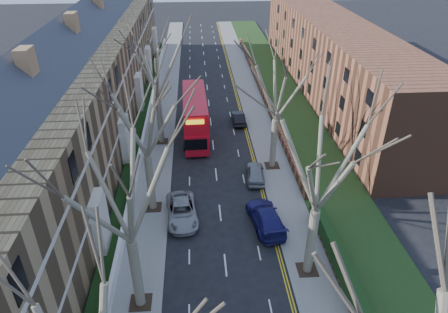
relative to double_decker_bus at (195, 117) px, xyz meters
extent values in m
cube|color=slate|center=(-4.12, 9.43, -2.27)|extent=(3.00, 102.00, 0.12)
cube|color=slate|center=(7.88, 9.43, -2.27)|extent=(3.00, 102.00, 0.12)
cube|color=olive|center=(-11.92, 1.43, 2.67)|extent=(9.00, 78.00, 10.00)
cube|color=#33363E|center=(-11.92, 1.43, 8.67)|extent=(4.67, 78.00, 4.67)
cube|color=silver|center=(-7.47, 1.43, 1.17)|extent=(0.12, 78.00, 0.35)
cube|color=silver|center=(-7.47, 1.43, 4.67)|extent=(0.12, 78.00, 0.35)
cube|color=brown|center=(19.38, 13.43, 2.67)|extent=(8.00, 54.00, 10.00)
cube|color=brown|center=(9.58, 13.43, -1.76)|extent=(0.35, 54.00, 0.90)
cube|color=white|center=(-5.77, 1.43, -1.71)|extent=(0.30, 78.00, 1.00)
cube|color=#1F3714|center=(12.38, 9.43, -2.18)|extent=(6.00, 102.00, 0.06)
cylinder|color=brown|center=(-3.82, -23.57, 0.42)|extent=(0.64, 0.64, 5.25)
cube|color=#2D2116|center=(-3.82, -23.57, -2.19)|extent=(1.40, 1.40, 0.05)
cylinder|color=brown|center=(-3.82, -13.57, 0.33)|extent=(0.64, 0.64, 5.07)
cube|color=#2D2116|center=(-3.82, -13.57, -2.19)|extent=(1.40, 1.40, 0.05)
cylinder|color=brown|center=(-3.82, -1.57, 0.42)|extent=(0.60, 0.60, 5.25)
cube|color=#2D2116|center=(-3.82, -1.57, -2.19)|extent=(1.40, 1.40, 0.05)
cylinder|color=brown|center=(7.58, -21.57, 0.42)|extent=(0.64, 0.64, 5.25)
cube|color=#2D2116|center=(7.58, -21.57, -2.19)|extent=(1.40, 1.40, 0.05)
cylinder|color=brown|center=(7.58, -7.57, 0.33)|extent=(0.60, 0.60, 5.07)
cube|color=#2D2116|center=(7.58, -7.57, -2.19)|extent=(1.40, 1.40, 0.05)
cube|color=red|center=(0.00, 0.00, -0.84)|extent=(2.83, 11.38, 2.26)
cube|color=red|center=(0.00, 0.00, 1.32)|extent=(2.82, 10.81, 2.06)
cube|color=black|center=(0.00, 0.00, -0.38)|extent=(2.83, 10.47, 0.93)
cube|color=black|center=(0.00, 0.00, 1.42)|extent=(2.82, 10.25, 0.93)
imported|color=gray|center=(-1.31, -15.07, -1.59)|extent=(2.94, 5.49, 1.47)
imported|color=navy|center=(5.45, -16.42, -1.53)|extent=(2.96, 5.75, 1.60)
imported|color=gray|center=(5.57, -9.66, -1.62)|extent=(2.04, 4.26, 1.40)
imported|color=black|center=(5.25, 2.86, -1.66)|extent=(1.50, 4.07, 1.33)
camera|label=1|loc=(0.26, -41.30, 18.93)|focal=32.00mm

